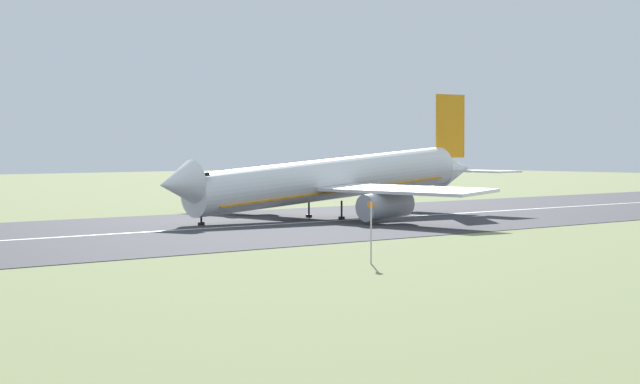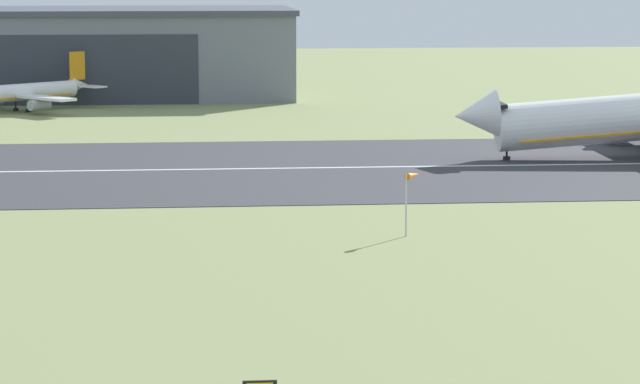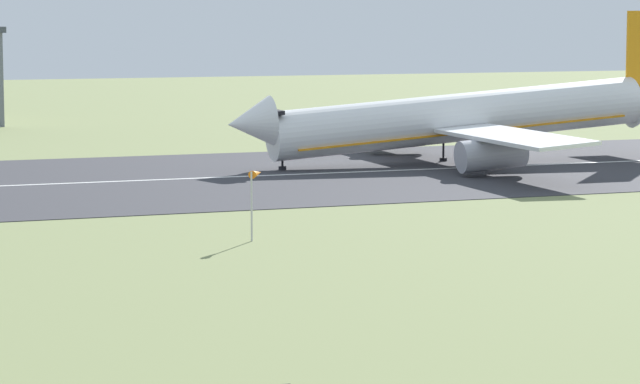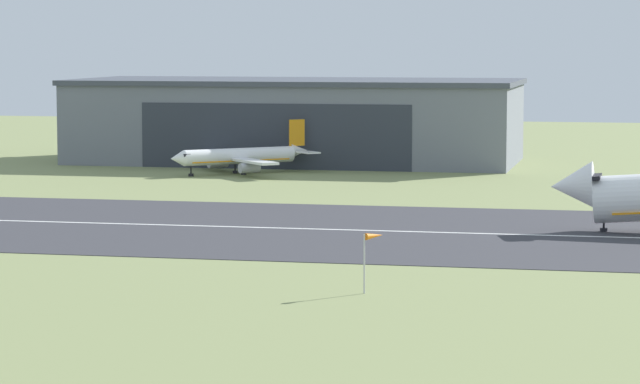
% 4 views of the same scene
% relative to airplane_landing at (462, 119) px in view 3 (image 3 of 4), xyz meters
% --- Properties ---
extents(ground_plane, '(605.00, 605.00, 0.00)m').
position_rel_airplane_landing_xyz_m(ground_plane, '(-57.95, -68.54, -4.98)').
color(ground_plane, '#7A8451').
extents(airplane_landing, '(54.85, 54.63, 16.88)m').
position_rel_airplane_landing_xyz_m(airplane_landing, '(0.00, 0.00, 0.00)').
color(airplane_landing, white).
rests_on(airplane_landing, ground_plane).
extents(windsock_pole, '(1.68, 1.93, 5.17)m').
position_rel_airplane_landing_xyz_m(windsock_pole, '(-38.82, -45.50, -0.39)').
color(windsock_pole, '#B7B7BC').
rests_on(windsock_pole, ground_plane).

